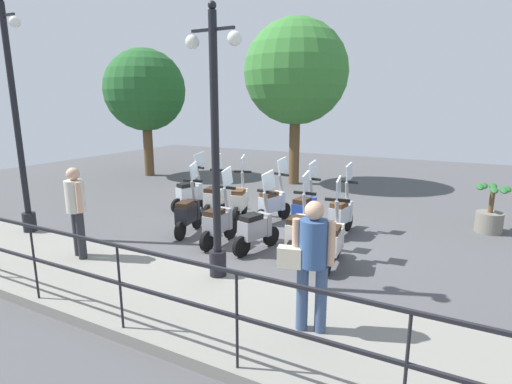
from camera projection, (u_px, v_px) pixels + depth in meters
The scene contains 21 objects.
ground_plane at pixel (272, 237), 8.48m from camera, with size 28.00×28.00×0.00m, color #4C4C4F.
promenade_walkway at pixel (178, 297), 5.74m from camera, with size 2.20×20.00×0.15m.
fence_railing at pixel (119, 269), 4.66m from camera, with size 0.04×16.03×1.07m.
lamp_post_near at pixel (216, 164), 5.90m from camera, with size 0.26×0.90×4.01m.
lamp_post_far at pixel (18, 133), 7.98m from camera, with size 0.26×0.90×4.62m.
pedestrian_with_bag at pixel (311, 257), 4.58m from camera, with size 0.40×0.63×1.59m.
pedestrian_distant at pixel (76, 206), 6.83m from camera, with size 0.42×0.46×1.59m.
tree_large at pixel (145, 91), 14.98m from camera, with size 3.04×3.04×4.77m.
tree_distant at pixel (296, 73), 13.28m from camera, with size 3.47×3.47×5.53m.
potted_palm at pixel (490, 213), 8.74m from camera, with size 1.06×0.66×1.05m.
scooter_near_0 at pixel (333, 240), 6.91m from camera, with size 1.23×0.44×1.54m.
scooter_near_1 at pixel (299, 230), 7.45m from camera, with size 1.23×0.44×1.54m.
scooter_near_2 at pixel (256, 227), 7.60m from camera, with size 1.20×0.53×1.54m.
scooter_near_3 at pixel (219, 222), 7.96m from camera, with size 1.23×0.44×1.54m.
scooter_near_4 at pixel (188, 213), 8.60m from camera, with size 1.22×0.49×1.54m.
scooter_far_0 at pixel (341, 213), 8.54m from camera, with size 1.23×0.44×1.54m.
scooter_far_1 at pixel (305, 209), 8.87m from camera, with size 1.23×0.44×1.54m.
scooter_far_2 at pixel (273, 203), 9.46m from camera, with size 1.21×0.53×1.54m.
scooter_far_3 at pixel (240, 200), 9.75m from camera, with size 1.20×0.53×1.54m.
scooter_far_4 at pixel (214, 197), 9.98m from camera, with size 1.23×0.47×1.54m.
scooter_far_5 at pixel (191, 193), 10.48m from camera, with size 1.19×0.55×1.54m.
Camera 1 is at (-7.30, -3.44, 2.81)m, focal length 28.00 mm.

